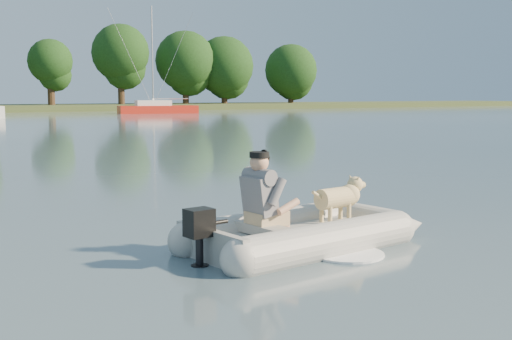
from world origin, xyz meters
TOP-DOWN VIEW (x-y plane):
  - water at (0.00, 0.00)m, footprint 160.00×160.00m
  - dinghy at (0.56, 0.69)m, footprint 4.38×3.31m
  - man at (-0.03, 0.65)m, footprint 0.68×0.61m
  - dog at (1.10, 0.81)m, footprint 0.82×0.39m
  - outboard_motor at (-0.84, 0.49)m, footprint 0.38×0.29m
  - sailboat at (17.43, 47.70)m, footprint 7.05×3.11m

SIDE VIEW (x-z plane):
  - water at x=0.00m, z-range 0.00..0.00m
  - outboard_motor at x=-0.84m, z-range -0.07..0.60m
  - sailboat at x=17.43m, z-range -4.27..5.09m
  - dog at x=1.10m, z-range 0.18..0.71m
  - dinghy at x=0.56m, z-range -0.10..1.09m
  - man at x=-0.03m, z-range 0.20..1.12m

